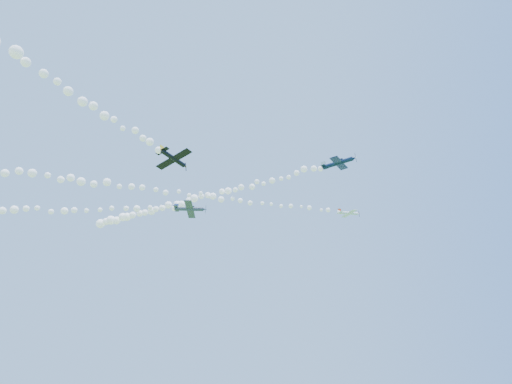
# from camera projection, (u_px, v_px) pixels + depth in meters

# --- Properties ---
(plane_white) EXTENTS (6.35, 6.70, 1.72)m
(plane_white) POSITION_uv_depth(u_px,v_px,m) (349.00, 213.00, 113.11)
(plane_white) COLOR white
(smoke_trail_white) EXTENTS (81.66, 30.80, 2.76)m
(smoke_trail_white) POSITION_uv_depth(u_px,v_px,m) (177.00, 192.00, 101.46)
(smoke_trail_white) COLOR white
(plane_navy) EXTENTS (7.91, 8.33, 2.27)m
(plane_navy) POSITION_uv_depth(u_px,v_px,m) (339.00, 163.00, 94.07)
(plane_navy) COLOR #0D1B39
(smoke_trail_navy) EXTENTS (64.18, 31.40, 3.14)m
(smoke_trail_navy) POSITION_uv_depth(u_px,v_px,m) (198.00, 199.00, 109.73)
(smoke_trail_navy) COLOR white
(plane_grey) EXTENTS (8.07, 8.45, 2.60)m
(plane_grey) POSITION_uv_depth(u_px,v_px,m) (190.00, 209.00, 102.87)
(plane_grey) COLOR #363D4F
(smoke_trail_grey) EXTENTS (79.67, 7.36, 3.52)m
(smoke_trail_grey) POSITION_uv_depth(u_px,v_px,m) (14.00, 210.00, 102.58)
(smoke_trail_grey) COLOR white
(plane_black) EXTENTS (6.78, 6.46, 2.11)m
(plane_black) POSITION_uv_depth(u_px,v_px,m) (174.00, 159.00, 74.19)
(plane_black) COLOR black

